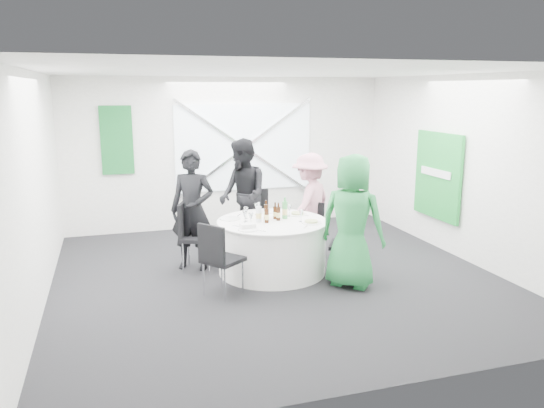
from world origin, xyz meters
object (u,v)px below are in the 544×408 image
object	(u,v)px
banquet_table	(272,246)
person_man_back	(243,196)
chair_back	(257,216)
chair_back_right	(310,225)
chair_front_right	(353,239)
person_woman_green	(352,221)
green_water_bottle	(285,210)
chair_back_left	(191,231)
chair_front_left	(218,254)
person_woman_pink	(310,203)
clear_water_bottle	(259,214)
person_man_back_left	(192,210)

from	to	relation	value
banquet_table	person_man_back	distance (m)	1.25
chair_back	chair_back_right	world-z (taller)	chair_back
chair_front_right	chair_back_right	bearing A→B (deg)	-141.65
chair_back_right	person_woman_green	xyz separation A→B (m)	(0.02, -1.43, 0.40)
chair_back	green_water_bottle	bearing A→B (deg)	-77.76
chair_back_left	chair_back_right	distance (m)	1.91
chair_front_right	chair_front_left	distance (m)	1.91
chair_back_left	banquet_table	bearing A→B (deg)	-90.00
person_woman_green	person_woman_pink	bearing A→B (deg)	-46.20
chair_back_right	clear_water_bottle	size ratio (longest dim) A/B	3.03
chair_back_left	chair_front_left	xyz separation A→B (m)	(0.16, -1.12, -0.02)
person_man_back_left	person_man_back	world-z (taller)	person_man_back
person_man_back	person_woman_green	size ratio (longest dim) A/B	1.03
chair_back_left	person_man_back_left	bearing A→B (deg)	-3.84
clear_water_bottle	banquet_table	bearing A→B (deg)	0.14
chair_front_right	clear_water_bottle	xyz separation A→B (m)	(-1.18, 0.57, 0.30)
chair_front_left	person_man_back_left	bearing A→B (deg)	-31.27
chair_front_left	person_woman_green	bearing A→B (deg)	-131.43
person_man_back	chair_back	bearing A→B (deg)	56.67
chair_back	chair_front_right	bearing A→B (deg)	-56.68
chair_back_right	person_man_back	xyz separation A→B (m)	(-0.96, 0.52, 0.42)
chair_back_right	green_water_bottle	world-z (taller)	green_water_bottle
chair_back_left	clear_water_bottle	distance (m)	1.02
chair_back_right	green_water_bottle	size ratio (longest dim) A/B	2.72
person_woman_pink	clear_water_bottle	bearing A→B (deg)	-5.68
chair_back	person_woman_pink	size ratio (longest dim) A/B	0.63
chair_back_right	chair_front_right	size ratio (longest dim) A/B	0.87
clear_water_bottle	person_man_back_left	bearing A→B (deg)	149.71
banquet_table	person_man_back	xyz separation A→B (m)	(-0.14, 1.12, 0.53)
chair_back_right	person_man_back_left	world-z (taller)	person_man_back_left
person_man_back	clear_water_bottle	xyz separation A→B (m)	(-0.05, -1.12, -0.04)
banquet_table	clear_water_bottle	distance (m)	0.52
chair_back_right	person_man_back	size ratio (longest dim) A/B	0.46
chair_front_right	person_man_back_left	distance (m)	2.32
chair_back	chair_front_left	bearing A→B (deg)	-116.30
banquet_table	chair_back	size ratio (longest dim) A/B	1.56
person_man_back	person_woman_pink	distance (m)	1.07
person_man_back	clear_water_bottle	size ratio (longest dim) A/B	6.57
chair_front_left	person_man_back_left	distance (m)	1.24
chair_back_right	person_woman_pink	bearing A→B (deg)	127.92
person_woman_green	green_water_bottle	size ratio (longest dim) A/B	5.74
chair_back_left	person_woman_green	world-z (taller)	person_woman_green
person_woman_pink	green_water_bottle	world-z (taller)	person_woman_pink
person_woman_pink	clear_water_bottle	xyz separation A→B (m)	(-1.06, -0.77, 0.07)
chair_back	chair_back_right	size ratio (longest dim) A/B	1.19
chair_back_right	person_woman_pink	world-z (taller)	person_woman_pink
chair_front_left	person_man_back	distance (m)	2.01
chair_back	green_water_bottle	distance (m)	1.02
chair_front_right	person_woman_green	size ratio (longest dim) A/B	0.54
person_man_back_left	person_man_back	xyz separation A→B (m)	(0.90, 0.63, 0.04)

